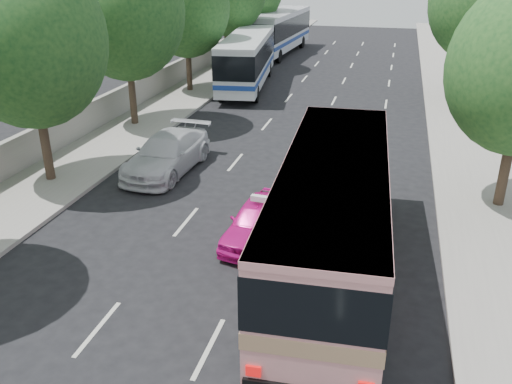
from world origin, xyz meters
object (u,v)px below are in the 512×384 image
(pink_bus, at_px, (333,207))
(pink_taxi, at_px, (260,220))
(tour_coach_front, at_px, (247,57))
(tour_coach_rear, at_px, (280,29))
(white_pickup, at_px, (167,153))

(pink_bus, bearing_deg, pink_taxi, 145.42)
(pink_taxi, bearing_deg, tour_coach_front, 111.75)
(pink_bus, distance_m, tour_coach_front, 23.90)
(tour_coach_front, height_order, tour_coach_rear, tour_coach_rear)
(pink_taxi, height_order, white_pickup, white_pickup)
(white_pickup, height_order, tour_coach_front, tour_coach_front)
(pink_bus, relative_size, pink_taxi, 2.75)
(pink_taxi, bearing_deg, tour_coach_rear, 106.61)
(white_pickup, relative_size, tour_coach_rear, 0.43)
(pink_bus, xyz_separation_m, tour_coach_rear, (-9.29, 36.09, 0.08))
(pink_taxi, bearing_deg, pink_bus, -26.30)
(pink_taxi, height_order, tour_coach_rear, tour_coach_rear)
(pink_bus, relative_size, tour_coach_rear, 0.87)
(tour_coach_front, bearing_deg, white_pickup, -94.27)
(pink_bus, height_order, tour_coach_rear, tour_coach_rear)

